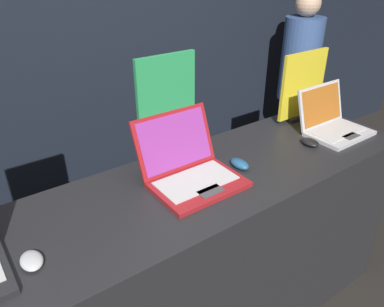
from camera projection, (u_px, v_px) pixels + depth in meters
The scene contains 10 objects.
wall_back at pixel (77, 41), 2.34m from camera, with size 8.00×0.05×2.80m.
display_counter at pixel (193, 266), 1.89m from camera, with size 2.36×0.64×1.00m.
mouse_front at pixel (32, 261), 1.21m from camera, with size 0.07×0.10×0.03m.
laptop_middle at pixel (189, 167), 1.64m from camera, with size 0.38×0.38×0.27m.
mouse_middle at pixel (240, 164), 1.75m from camera, with size 0.06×0.11×0.04m.
promo_stand_middle at pixel (166, 116), 1.67m from camera, with size 0.29×0.07×0.52m.
laptop_back at pixel (332, 122), 2.08m from camera, with size 0.35×0.30×0.24m.
mouse_back at pixel (310, 142), 1.96m from camera, with size 0.07×0.10×0.03m.
promo_stand_back at pixel (302, 88), 2.18m from camera, with size 0.35×0.07×0.40m.
person_bystander at pixel (296, 90), 3.17m from camera, with size 0.31×0.31×1.64m.
Camera 1 is at (-0.81, -0.80, 1.90)m, focal length 35.00 mm.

